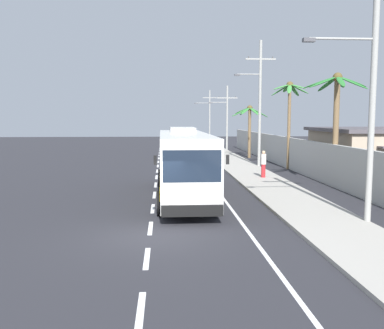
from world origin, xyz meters
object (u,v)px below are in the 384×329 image
(coach_bus_foreground, at_px, (184,161))
(utility_pole_mid, at_px, (259,101))
(utility_pole_far, at_px, (226,116))
(utility_pole_distant, at_px, (209,114))
(palm_third, at_px, (249,119))
(pedestrian_near_kerb, at_px, (263,163))
(utility_pole_nearest, at_px, (371,86))
(motorcycle_beside_bus, at_px, (207,166))
(palm_nearest, at_px, (336,106))
(palm_second, at_px, (290,103))

(coach_bus_foreground, xyz_separation_m, utility_pole_mid, (6.79, 13.27, 3.61))
(utility_pole_far, xyz_separation_m, utility_pole_distant, (-0.17, 19.51, 0.35))
(utility_pole_far, distance_m, utility_pole_distant, 19.51)
(utility_pole_far, relative_size, palm_third, 1.51)
(pedestrian_near_kerb, height_order, utility_pole_nearest, utility_pole_nearest)
(coach_bus_foreground, height_order, pedestrian_near_kerb, coach_bus_foreground)
(motorcycle_beside_bus, relative_size, utility_pole_mid, 0.19)
(coach_bus_foreground, distance_m, motorcycle_beside_bus, 8.92)
(motorcycle_beside_bus, relative_size, utility_pole_far, 0.24)
(motorcycle_beside_bus, distance_m, palm_nearest, 9.88)
(utility_pole_nearest, xyz_separation_m, palm_third, (1.00, 28.09, -1.32))
(utility_pole_distant, bearing_deg, coach_bus_foreground, -97.35)
(utility_pole_distant, xyz_separation_m, palm_second, (2.17, -40.42, 0.54))
(utility_pole_far, xyz_separation_m, palm_nearest, (2.29, -29.62, 0.41))
(pedestrian_near_kerb, bearing_deg, coach_bus_foreground, 18.84)
(utility_pole_nearest, relative_size, palm_second, 1.42)
(palm_second, relative_size, palm_third, 1.29)
(utility_pole_nearest, xyz_separation_m, utility_pole_far, (0.21, 39.02, -0.90))
(utility_pole_nearest, relative_size, utility_pole_distant, 1.12)
(pedestrian_near_kerb, xyz_separation_m, utility_pole_distant, (1.16, 46.13, 3.63))
(pedestrian_near_kerb, xyz_separation_m, utility_pole_nearest, (1.12, -12.39, 4.18))
(coach_bus_foreground, distance_m, pedestrian_near_kerb, 8.35)
(motorcycle_beside_bus, height_order, pedestrian_near_kerb, pedestrian_near_kerb)
(palm_second, bearing_deg, coach_bus_foreground, -126.92)
(utility_pole_mid, height_order, palm_second, utility_pole_mid)
(coach_bus_foreground, bearing_deg, utility_pole_mid, 62.89)
(pedestrian_near_kerb, bearing_deg, palm_nearest, 111.36)
(pedestrian_near_kerb, xyz_separation_m, utility_pole_mid, (1.21, 7.11, 4.40))
(coach_bus_foreground, xyz_separation_m, palm_third, (7.71, 21.86, 2.07))
(utility_pole_mid, bearing_deg, utility_pole_distant, 90.07)
(motorcycle_beside_bus, height_order, palm_third, palm_third)
(utility_pole_nearest, distance_m, utility_pole_distant, 58.53)
(coach_bus_foreground, xyz_separation_m, utility_pole_nearest, (6.71, -6.23, 3.39))
(motorcycle_beside_bus, height_order, utility_pole_distant, utility_pole_distant)
(utility_pole_nearest, relative_size, utility_pole_far, 1.21)
(utility_pole_far, relative_size, palm_nearest, 1.20)
(coach_bus_foreground, distance_m, palm_third, 23.27)
(palm_third, bearing_deg, pedestrian_near_kerb, -97.70)
(utility_pole_mid, height_order, utility_pole_distant, utility_pole_mid)
(pedestrian_near_kerb, distance_m, palm_third, 16.10)
(motorcycle_beside_bus, distance_m, utility_pole_nearest, 16.21)
(utility_pole_nearest, distance_m, palm_nearest, 9.73)
(motorcycle_beside_bus, xyz_separation_m, palm_nearest, (7.16, -5.44, 4.11))
(motorcycle_beside_bus, bearing_deg, palm_second, 25.46)
(utility_pole_far, relative_size, utility_pole_distant, 0.93)
(utility_pole_far, xyz_separation_m, palm_third, (0.79, -10.92, -0.42))
(utility_pole_distant, bearing_deg, utility_pole_nearest, -90.04)
(motorcycle_beside_bus, xyz_separation_m, utility_pole_nearest, (4.66, -14.83, 4.59))
(coach_bus_foreground, xyz_separation_m, palm_nearest, (9.20, 3.16, 2.90))
(coach_bus_foreground, bearing_deg, palm_nearest, 18.95)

